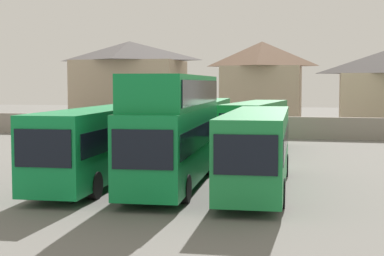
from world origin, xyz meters
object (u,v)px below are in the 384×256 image
object	(u,v)px
bus_1	(98,141)
bus_2	(174,124)
house_terrace_left	(130,83)
bus_5	(256,124)
bus_4	(206,121)
bus_3	(258,145)
house_terrace_centre	(262,84)

from	to	relation	value
bus_1	bus_2	xyz separation A→B (m)	(3.58, 0.05, 0.82)
bus_1	house_terrace_left	bearing A→B (deg)	-166.14
bus_5	house_terrace_left	bearing A→B (deg)	-137.50
bus_4	bus_1	bearing A→B (deg)	-12.71
bus_1	bus_5	world-z (taller)	bus_1
bus_5	bus_2	bearing A→B (deg)	-4.28
bus_3	bus_5	size ratio (longest dim) A/B	1.04
bus_4	bus_5	distance (m)	3.63
house_terrace_left	bus_4	bearing A→B (deg)	-57.65
house_terrace_centre	bus_1	bearing A→B (deg)	-96.17
house_terrace_left	bus_5	bearing A→B (deg)	-51.67
bus_4	house_terrace_centre	world-z (taller)	house_terrace_centre
bus_1	house_terrace_centre	bearing A→B (deg)	170.94
bus_2	house_terrace_centre	world-z (taller)	house_terrace_centre
bus_2	bus_4	xyz separation A→B (m)	(-1.53, 14.32, -0.81)
bus_1	bus_4	xyz separation A→B (m)	(2.04, 14.37, 0.01)
bus_1	bus_2	distance (m)	3.67
bus_4	house_terrace_left	distance (m)	22.82
bus_3	house_terrace_left	world-z (taller)	house_terrace_left
bus_3	bus_5	xyz separation A→B (m)	(-1.67, 13.59, -0.02)
bus_4	house_terrace_centre	bearing A→B (deg)	170.61
bus_2	bus_5	size ratio (longest dim) A/B	0.99
bus_4	house_terrace_centre	size ratio (longest dim) A/B	1.24
bus_1	house_terrace_left	world-z (taller)	house_terrace_left
bus_2	house_terrace_left	xyz separation A→B (m)	(-13.67, 33.48, 1.77)
bus_3	bus_4	bearing A→B (deg)	-162.81
bus_2	bus_3	bearing A→B (deg)	86.66
bus_2	bus_4	size ratio (longest dim) A/B	1.07
bus_5	house_terrace_centre	world-z (taller)	house_terrace_centre
bus_3	bus_1	bearing A→B (deg)	-92.27
bus_1	bus_5	distance (m)	14.78
bus_1	house_terrace_left	size ratio (longest dim) A/B	1.08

